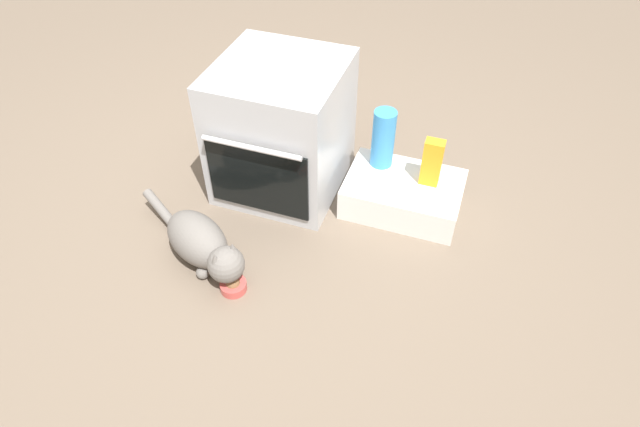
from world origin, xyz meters
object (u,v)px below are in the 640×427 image
food_bowl (233,285)px  cat (202,243)px  oven (282,129)px  juice_carton (432,162)px  pantry_cabinet (403,194)px  water_bottle (383,139)px

food_bowl → cat: (-0.19, 0.10, 0.10)m
oven → juice_carton: oven is taller
pantry_cabinet → cat: (-0.75, -0.65, 0.04)m
oven → pantry_cabinet: bearing=1.0°
water_bottle → oven: bearing=-167.3°
oven → water_bottle: oven is taller
food_bowl → juice_carton: bearing=49.5°
pantry_cabinet → food_bowl: bearing=-126.8°
pantry_cabinet → cat: size_ratio=0.82×
oven → food_bowl: 0.80m
pantry_cabinet → juice_carton: juice_carton is taller
oven → juice_carton: size_ratio=2.76×
pantry_cabinet → food_bowl: pantry_cabinet is taller
juice_carton → water_bottle: (-0.25, 0.07, 0.03)m
pantry_cabinet → juice_carton: 0.23m
juice_carton → water_bottle: size_ratio=0.80×
pantry_cabinet → food_bowl: 0.94m
pantry_cabinet → oven: bearing=-179.0°
food_bowl → oven: bearing=94.9°
pantry_cabinet → cat: 1.00m
cat → water_bottle: 0.98m
pantry_cabinet → juice_carton: size_ratio=2.32×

